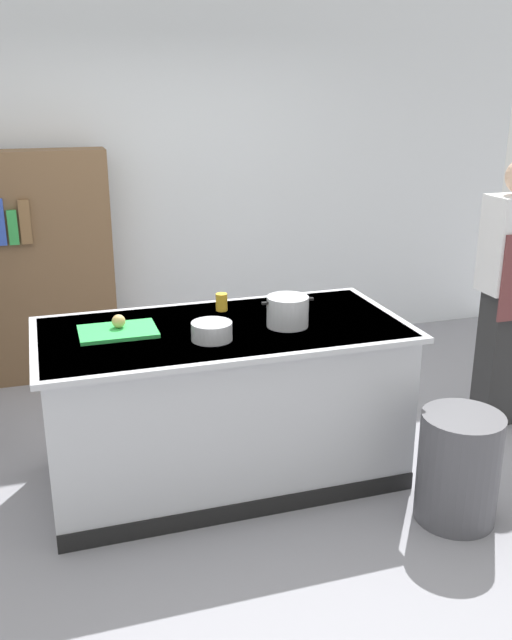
# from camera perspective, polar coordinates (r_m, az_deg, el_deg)

# --- Properties ---
(ground_plane) EXTENTS (10.00, 10.00, 0.00)m
(ground_plane) POSITION_cam_1_polar(r_m,az_deg,el_deg) (4.11, -2.55, -12.53)
(ground_plane) COLOR gray
(back_wall) EXTENTS (6.40, 0.12, 3.00)m
(back_wall) POSITION_cam_1_polar(r_m,az_deg,el_deg) (5.60, -8.50, 12.08)
(back_wall) COLOR silver
(back_wall) RESTS_ON ground_plane
(counter_island) EXTENTS (1.98, 0.98, 0.90)m
(counter_island) POSITION_cam_1_polar(r_m,az_deg,el_deg) (3.88, -2.65, -6.65)
(counter_island) COLOR #B7BABF
(counter_island) RESTS_ON ground_plane
(cutting_board) EXTENTS (0.40, 0.28, 0.02)m
(cutting_board) POSITION_cam_1_polar(r_m,az_deg,el_deg) (3.69, -11.26, -0.93)
(cutting_board) COLOR green
(cutting_board) RESTS_ON counter_island
(onion) EXTENTS (0.07, 0.07, 0.07)m
(onion) POSITION_cam_1_polar(r_m,az_deg,el_deg) (3.71, -11.21, -0.10)
(onion) COLOR tan
(onion) RESTS_ON cutting_board
(stock_pot) EXTENTS (0.29, 0.22, 0.16)m
(stock_pot) POSITION_cam_1_polar(r_m,az_deg,el_deg) (3.71, 2.61, 0.72)
(stock_pot) COLOR #B7BABF
(stock_pot) RESTS_ON counter_island
(mixing_bowl) EXTENTS (0.21, 0.21, 0.09)m
(mixing_bowl) POSITION_cam_1_polar(r_m,az_deg,el_deg) (3.52, -3.65, -0.91)
(mixing_bowl) COLOR #B7BABF
(mixing_bowl) RESTS_ON counter_island
(juice_cup) EXTENTS (0.07, 0.07, 0.10)m
(juice_cup) POSITION_cam_1_polar(r_m,az_deg,el_deg) (3.98, -2.84, 1.48)
(juice_cup) COLOR yellow
(juice_cup) RESTS_ON counter_island
(trash_bin) EXTENTS (0.41, 0.41, 0.58)m
(trash_bin) POSITION_cam_1_polar(r_m,az_deg,el_deg) (3.74, 16.26, -11.53)
(trash_bin) COLOR #4C4C51
(trash_bin) RESTS_ON ground_plane
(person_chef) EXTENTS (0.38, 0.25, 1.72)m
(person_chef) POSITION_cam_1_polar(r_m,az_deg,el_deg) (4.66, 20.16, 2.43)
(person_chef) COLOR #292929
(person_chef) RESTS_ON ground_plane
(bookshelf) EXTENTS (1.10, 0.31, 1.70)m
(bookshelf) POSITION_cam_1_polar(r_m,az_deg,el_deg) (5.35, -17.59, 4.04)
(bookshelf) COLOR brown
(bookshelf) RESTS_ON ground_plane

